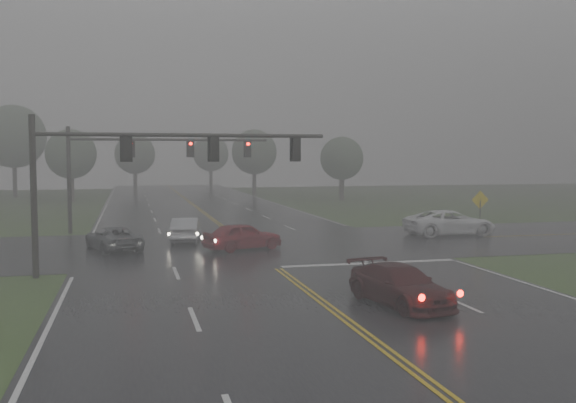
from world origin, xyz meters
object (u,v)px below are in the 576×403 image
object	(u,v)px
pickup_white	(450,235)
signal_gantry_near	(130,163)
sedan_maroon	(400,306)
sedan_silver	(186,242)
car_grey	(113,250)
sedan_red	(243,250)
signal_gantry_far	(134,158)

from	to	relation	value
pickup_white	signal_gantry_near	world-z (taller)	signal_gantry_near
sedan_maroon	signal_gantry_near	bearing A→B (deg)	126.23
sedan_silver	car_grey	xyz separation A→B (m)	(-4.08, -2.54, 0.00)
sedan_maroon	car_grey	size ratio (longest dim) A/B	1.02
sedan_maroon	sedan_red	size ratio (longest dim) A/B	1.07
car_grey	signal_gantry_near	distance (m)	8.77
signal_gantry_near	pickup_white	bearing A→B (deg)	24.36
car_grey	sedan_maroon	bearing A→B (deg)	103.27
sedan_red	sedan_silver	bearing A→B (deg)	13.83
sedan_maroon	sedan_red	world-z (taller)	sedan_red
pickup_white	sedan_maroon	bearing A→B (deg)	145.98
pickup_white	car_grey	bearing A→B (deg)	92.99
car_grey	signal_gantry_far	world-z (taller)	signal_gantry_far
car_grey	signal_gantry_far	xyz separation A→B (m)	(1.22, 8.51, 4.92)
sedan_maroon	signal_gantry_near	size ratio (longest dim) A/B	0.37
sedan_silver	signal_gantry_near	world-z (taller)	signal_gantry_near
sedan_maroon	car_grey	world-z (taller)	sedan_maroon
signal_gantry_near	sedan_maroon	bearing A→B (deg)	-43.20
sedan_red	sedan_silver	distance (m)	4.86
pickup_white	signal_gantry_far	world-z (taller)	signal_gantry_far
sedan_red	signal_gantry_far	bearing A→B (deg)	9.32
sedan_maroon	car_grey	xyz separation A→B (m)	(-9.70, 15.54, 0.00)
sedan_silver	pickup_white	xyz separation A→B (m)	(16.57, -0.94, 0.00)
sedan_red	car_grey	bearing A→B (deg)	57.79
sedan_red	signal_gantry_near	size ratio (longest dim) A/B	0.34
car_grey	sedan_silver	bearing A→B (deg)	-166.77
sedan_maroon	signal_gantry_far	bearing A→B (deg)	98.85
sedan_red	car_grey	xyz separation A→B (m)	(-6.75, 1.51, 0.00)
sedan_red	signal_gantry_far	xyz separation A→B (m)	(-5.54, 10.02, 4.92)
sedan_red	sedan_silver	world-z (taller)	sedan_red
signal_gantry_far	pickup_white	bearing A→B (deg)	-19.58
car_grey	pickup_white	size ratio (longest dim) A/B	0.79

